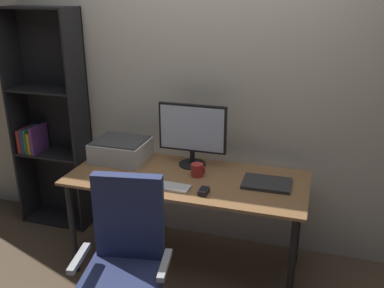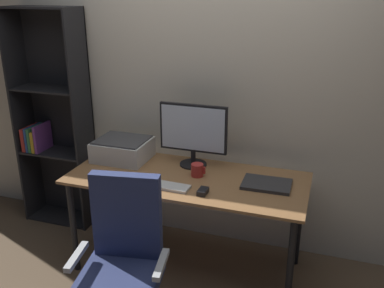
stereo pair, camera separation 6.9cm
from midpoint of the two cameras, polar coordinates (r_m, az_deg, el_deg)
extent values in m
plane|color=brown|center=(3.33, -1.24, -16.11)|extent=(12.00, 12.00, 0.00)
cube|color=beige|center=(3.25, 1.52, 8.31)|extent=(6.40, 0.10, 2.60)
cube|color=olive|center=(2.95, -1.35, -4.64)|extent=(1.66, 0.71, 0.02)
cylinder|color=black|center=(3.21, -16.43, -10.88)|extent=(0.04, 0.04, 0.72)
cylinder|color=black|center=(2.77, 12.56, -16.00)|extent=(0.04, 0.04, 0.72)
cylinder|color=black|center=(3.64, -11.42, -6.45)|extent=(0.04, 0.04, 0.72)
cylinder|color=black|center=(3.26, 13.53, -9.99)|extent=(0.04, 0.04, 0.72)
cylinder|color=black|center=(3.14, -0.58, -2.73)|extent=(0.20, 0.20, 0.01)
cylinder|color=black|center=(3.12, -0.58, -1.78)|extent=(0.04, 0.04, 0.10)
cube|color=black|center=(3.04, -0.60, 2.16)|extent=(0.50, 0.03, 0.35)
cube|color=silver|center=(3.03, -0.69, 2.08)|extent=(0.47, 0.01, 0.32)
cube|color=silver|center=(2.80, -3.90, -5.74)|extent=(0.29, 0.12, 0.02)
cube|color=black|center=(2.71, 0.87, -6.41)|extent=(0.06, 0.10, 0.03)
cylinder|color=#B72D28|center=(2.95, 0.01, -3.53)|extent=(0.09, 0.09, 0.09)
cube|color=#B72D28|center=(2.93, 0.97, -3.57)|extent=(0.02, 0.01, 0.05)
cube|color=#2D2D30|center=(2.87, 9.37, -5.26)|extent=(0.32, 0.23, 0.02)
cube|color=silver|center=(3.26, -10.14, -0.85)|extent=(0.40, 0.34, 0.15)
cube|color=#424244|center=(3.24, -10.22, 0.48)|extent=(0.37, 0.31, 0.01)
cube|color=navy|center=(2.48, -10.30, -18.05)|extent=(0.51, 0.51, 0.08)
cube|color=navy|center=(2.48, -9.32, -9.63)|extent=(0.41, 0.14, 0.52)
cube|color=#B7BABC|center=(2.49, -15.81, -14.62)|extent=(0.08, 0.26, 0.03)
cube|color=#B7BABC|center=(2.36, -4.56, -15.96)|extent=(0.08, 0.26, 0.03)
cube|color=black|center=(3.91, -22.76, 3.09)|extent=(0.02, 0.28, 1.85)
cube|color=black|center=(3.57, -15.31, 2.40)|extent=(0.02, 0.28, 1.85)
cube|color=black|center=(3.84, -18.06, 3.36)|extent=(0.61, 0.01, 1.85)
cube|color=black|center=(4.09, -17.72, -9.55)|extent=(0.58, 0.26, 0.02)
cube|color=black|center=(3.82, -18.73, -1.19)|extent=(0.58, 0.26, 0.02)
cube|color=black|center=(3.66, -19.70, 6.89)|extent=(0.58, 0.26, 0.02)
cube|color=black|center=(3.58, -20.95, 16.84)|extent=(0.58, 0.26, 0.02)
cube|color=#B22D28|center=(3.92, -21.89, 0.66)|extent=(0.03, 0.22, 0.20)
cube|color=#28478C|center=(3.90, -21.51, 0.67)|extent=(0.02, 0.22, 0.21)
cube|color=#337242|center=(3.88, -21.18, 0.63)|extent=(0.02, 0.22, 0.21)
cube|color=gold|center=(3.86, -20.76, 0.39)|extent=(0.03, 0.22, 0.18)
cube|color=#723884|center=(3.84, -20.41, 0.70)|extent=(0.02, 0.22, 0.24)
camera|label=1|loc=(0.03, -90.70, -0.26)|focal=39.51mm
camera|label=2|loc=(0.03, 89.30, 0.26)|focal=39.51mm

